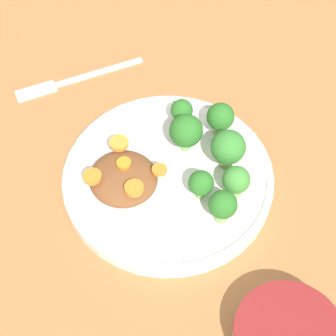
% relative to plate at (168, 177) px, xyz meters
% --- Properties ---
extents(ground_plane, '(4.00, 4.00, 0.00)m').
position_rel_plate_xyz_m(ground_plane, '(0.00, 0.00, -0.01)').
color(ground_plane, '#9E6638').
extents(plate, '(0.29, 0.29, 0.02)m').
position_rel_plate_xyz_m(plate, '(0.00, 0.00, 0.00)').
color(plate, white).
rests_on(plate, ground_plane).
extents(stew_mound, '(0.09, 0.09, 0.03)m').
position_rel_plate_xyz_m(stew_mound, '(-0.05, 0.04, 0.02)').
color(stew_mound, brown).
rests_on(stew_mound, plate).
extents(broccoli_floret_0, '(0.04, 0.04, 0.05)m').
position_rel_plate_xyz_m(broccoli_floret_0, '(0.10, -0.01, 0.04)').
color(broccoli_floret_0, '#7FA85B').
rests_on(broccoli_floret_0, plate).
extents(broccoli_floret_1, '(0.03, 0.03, 0.04)m').
position_rel_plate_xyz_m(broccoli_floret_1, '(0.00, -0.05, 0.03)').
color(broccoli_floret_1, '#759E51').
rests_on(broccoli_floret_1, plate).
extents(broccoli_floret_2, '(0.05, 0.05, 0.06)m').
position_rel_plate_xyz_m(broccoli_floret_2, '(0.05, 0.01, 0.04)').
color(broccoli_floret_2, '#7FA85B').
rests_on(broccoli_floret_2, plate).
extents(broccoli_floret_3, '(0.05, 0.05, 0.06)m').
position_rel_plate_xyz_m(broccoli_floret_3, '(0.06, -0.05, 0.04)').
color(broccoli_floret_3, '#759E51').
rests_on(broccoli_floret_3, plate).
extents(broccoli_floret_4, '(0.04, 0.04, 0.05)m').
position_rel_plate_xyz_m(broccoli_floret_4, '(0.03, -0.09, 0.03)').
color(broccoli_floret_4, '#7FA85B').
rests_on(broccoli_floret_4, plate).
extents(broccoli_floret_5, '(0.03, 0.03, 0.04)m').
position_rel_plate_xyz_m(broccoli_floret_5, '(0.08, 0.04, 0.03)').
color(broccoli_floret_5, '#7FA85B').
rests_on(broccoli_floret_5, plate).
extents(broccoli_floret_6, '(0.04, 0.04, 0.05)m').
position_rel_plate_xyz_m(broccoli_floret_6, '(-0.01, -0.10, 0.04)').
color(broccoli_floret_6, '#7FA85B').
rests_on(broccoli_floret_6, plate).
extents(carrot_slice_0, '(0.02, 0.02, 0.01)m').
position_rel_plate_xyz_m(carrot_slice_0, '(-0.06, 0.01, 0.04)').
color(carrot_slice_0, orange).
rests_on(carrot_slice_0, stew_mound).
extents(carrot_slice_1, '(0.02, 0.02, 0.01)m').
position_rel_plate_xyz_m(carrot_slice_1, '(-0.08, 0.06, 0.04)').
color(carrot_slice_1, orange).
rests_on(carrot_slice_1, stew_mound).
extents(carrot_slice_2, '(0.03, 0.03, 0.01)m').
position_rel_plate_xyz_m(carrot_slice_2, '(-0.02, 0.07, 0.04)').
color(carrot_slice_2, orange).
rests_on(carrot_slice_2, stew_mound).
extents(carrot_slice_3, '(0.02, 0.02, 0.00)m').
position_rel_plate_xyz_m(carrot_slice_3, '(-0.02, 0.00, 0.04)').
color(carrot_slice_3, orange).
rests_on(carrot_slice_3, stew_mound).
extents(carrot_slice_4, '(0.02, 0.02, 0.01)m').
position_rel_plate_xyz_m(carrot_slice_4, '(-0.04, 0.04, 0.04)').
color(carrot_slice_4, orange).
rests_on(carrot_slice_4, stew_mound).
extents(fork, '(0.19, 0.12, 0.01)m').
position_rel_plate_xyz_m(fork, '(0.05, 0.24, -0.01)').
color(fork, silver).
rests_on(fork, ground_plane).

